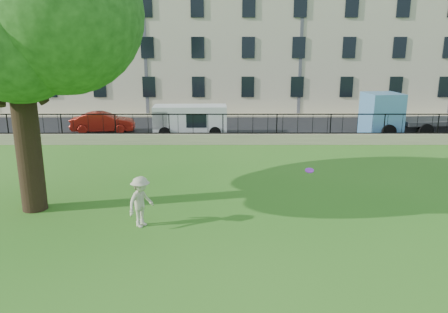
{
  "coord_description": "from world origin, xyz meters",
  "views": [
    {
      "loc": [
        0.02,
        -11.95,
        5.48
      ],
      "look_at": [
        0.05,
        3.5,
        1.48
      ],
      "focal_mm": 35.0,
      "sensor_mm": 36.0,
      "label": 1
    }
  ],
  "objects_px": {
    "frisbee": "(309,170)",
    "white_van": "(190,121)",
    "red_sedan": "(103,122)",
    "man": "(141,202)",
    "blue_truck": "(414,114)"
  },
  "relations": [
    {
      "from": "man",
      "to": "blue_truck",
      "type": "relative_size",
      "value": 0.26
    },
    {
      "from": "frisbee",
      "to": "blue_truck",
      "type": "relative_size",
      "value": 0.04
    },
    {
      "from": "blue_truck",
      "to": "frisbee",
      "type": "bearing_deg",
      "value": -130.13
    },
    {
      "from": "man",
      "to": "red_sedan",
      "type": "relative_size",
      "value": 0.41
    },
    {
      "from": "frisbee",
      "to": "blue_truck",
      "type": "xyz_separation_m",
      "value": [
        9.08,
        13.71,
        -0.42
      ]
    },
    {
      "from": "red_sedan",
      "to": "blue_truck",
      "type": "distance_m",
      "value": 19.38
    },
    {
      "from": "man",
      "to": "blue_truck",
      "type": "distance_m",
      "value": 19.92
    },
    {
      "from": "white_van",
      "to": "blue_truck",
      "type": "bearing_deg",
      "value": -1.04
    },
    {
      "from": "frisbee",
      "to": "white_van",
      "type": "relative_size",
      "value": 0.06
    },
    {
      "from": "white_van",
      "to": "blue_truck",
      "type": "xyz_separation_m",
      "value": [
        13.73,
        0.14,
        0.38
      ]
    },
    {
      "from": "red_sedan",
      "to": "white_van",
      "type": "xyz_separation_m",
      "value": [
        5.62,
        -1.0,
        0.28
      ]
    },
    {
      "from": "blue_truck",
      "to": "white_van",
      "type": "bearing_deg",
      "value": 173.98
    },
    {
      "from": "red_sedan",
      "to": "white_van",
      "type": "relative_size",
      "value": 0.89
    },
    {
      "from": "man",
      "to": "white_van",
      "type": "relative_size",
      "value": 0.36
    },
    {
      "from": "frisbee",
      "to": "red_sedan",
      "type": "relative_size",
      "value": 0.07
    }
  ]
}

